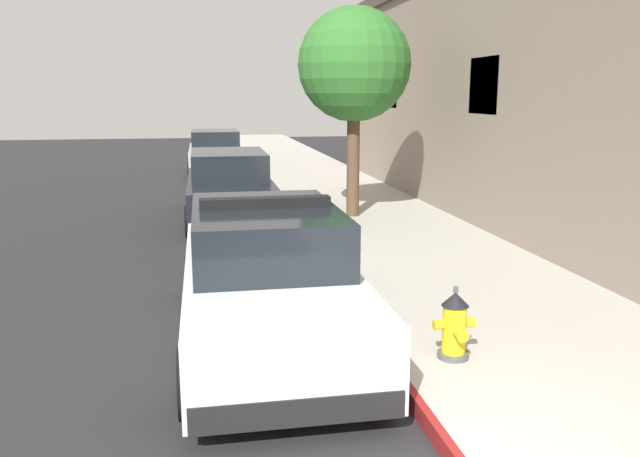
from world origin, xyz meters
The scene contains 8 objects.
ground_plane centered at (-4.19, 10.00, -0.10)m, with size 34.91×60.00×0.20m, color #232326.
sidewalk_pavement centered at (1.81, 10.00, 0.08)m, with size 3.62×60.00×0.17m, color #ADA89E.
curb_painted_edge centered at (-0.04, 10.00, 0.08)m, with size 0.08×60.00×0.17m, color maroon.
police_cruiser centered at (-1.17, 3.37, 0.74)m, with size 1.94×4.84×1.68m.
parked_car_silver_ahead centered at (-1.26, 10.91, 0.74)m, with size 1.94×4.84×1.56m.
parked_car_dark_far centered at (-1.36, 19.81, 0.74)m, with size 1.94×4.84×1.56m.
fire_hydrant centered at (0.61, 2.09, 0.52)m, with size 0.44×0.40×0.76m.
street_tree centered at (1.42, 10.05, 3.42)m, with size 2.43×2.43×4.49m.
Camera 1 is at (-1.86, -3.79, 2.82)m, focal length 36.31 mm.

